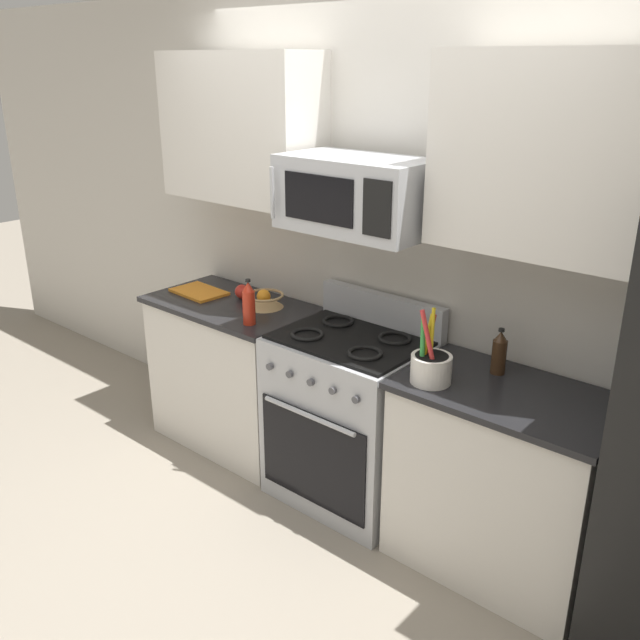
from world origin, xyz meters
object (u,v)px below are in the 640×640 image
at_px(utensil_crock, 431,366).
at_px(bottle_hot_sauce, 249,304).
at_px(range_oven, 350,417).
at_px(microwave, 357,194).
at_px(fruit_basket, 264,299).
at_px(cutting_board, 199,292).
at_px(bottle_soy, 499,353).
at_px(apple_loose, 242,292).

xyz_separation_m(utensil_crock, bottle_hot_sauce, (-1.11, -0.02, 0.04)).
bearing_deg(utensil_crock, range_oven, 165.23).
height_order(microwave, fruit_basket, microwave).
height_order(microwave, cutting_board, microwave).
distance_m(range_oven, cutting_board, 1.24).
relative_size(bottle_hot_sauce, bottle_soy, 1.16).
distance_m(utensil_crock, fruit_basket, 1.26).
relative_size(fruit_basket, apple_loose, 2.66).
bearing_deg(apple_loose, fruit_basket, -5.27).
relative_size(microwave, bottle_hot_sauce, 2.93).
xyz_separation_m(apple_loose, cutting_board, (-0.27, -0.10, -0.03)).
height_order(range_oven, bottle_hot_sauce, bottle_hot_sauce).
bearing_deg(utensil_crock, apple_loose, 170.60).
xyz_separation_m(utensil_crock, fruit_basket, (-1.24, 0.22, -0.03)).
relative_size(microwave, bottle_soy, 3.41).
xyz_separation_m(utensil_crock, apple_loose, (-1.45, 0.24, -0.03)).
height_order(apple_loose, cutting_board, apple_loose).
xyz_separation_m(range_oven, bottle_soy, (0.74, 0.13, 0.53)).
bearing_deg(bottle_soy, range_oven, -169.82).
xyz_separation_m(cutting_board, bottle_hot_sauce, (0.61, -0.16, 0.11)).
xyz_separation_m(utensil_crock, bottle_soy, (0.18, 0.28, 0.02)).
xyz_separation_m(fruit_basket, bottle_hot_sauce, (0.13, -0.24, 0.07)).
height_order(microwave, apple_loose, microwave).
distance_m(apple_loose, cutting_board, 0.29).
relative_size(range_oven, cutting_board, 3.32).
xyz_separation_m(microwave, utensil_crock, (0.56, -0.17, -0.66)).
relative_size(cutting_board, bottle_soy, 1.53).
bearing_deg(cutting_board, utensil_crock, -4.59).
relative_size(fruit_basket, bottle_soy, 1.03).
distance_m(fruit_basket, bottle_hot_sauce, 0.28).
relative_size(range_oven, apple_loose, 13.05).
xyz_separation_m(fruit_basket, apple_loose, (-0.21, 0.02, -0.00)).
relative_size(range_oven, bottle_hot_sauce, 4.36).
xyz_separation_m(utensil_crock, cutting_board, (-1.72, 0.14, -0.07)).
relative_size(cutting_board, bottle_hot_sauce, 1.31).
distance_m(microwave, fruit_basket, 0.97).
height_order(fruit_basket, bottle_hot_sauce, bottle_hot_sauce).
relative_size(utensil_crock, bottle_soy, 1.58).
height_order(cutting_board, bottle_soy, bottle_soy).
bearing_deg(fruit_basket, range_oven, -6.18).
height_order(microwave, bottle_hot_sauce, microwave).
bearing_deg(bottle_hot_sauce, apple_loose, 141.97).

